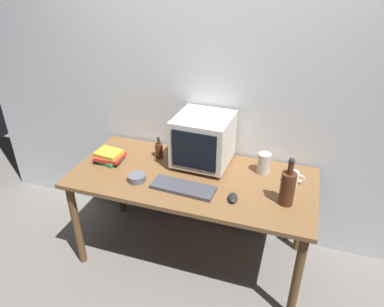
# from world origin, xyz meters

# --- Properties ---
(ground_plane) EXTENTS (6.00, 6.00, 0.00)m
(ground_plane) POSITION_xyz_m (0.00, 0.00, 0.00)
(ground_plane) COLOR slate
(back_wall) EXTENTS (4.00, 0.08, 2.50)m
(back_wall) POSITION_xyz_m (0.00, 0.45, 1.25)
(back_wall) COLOR silver
(back_wall) RESTS_ON ground
(desk) EXTENTS (1.67, 0.77, 0.73)m
(desk) POSITION_xyz_m (0.00, 0.00, 0.65)
(desk) COLOR brown
(desk) RESTS_ON ground
(crt_monitor) EXTENTS (0.40, 0.40, 0.37)m
(crt_monitor) POSITION_xyz_m (0.02, 0.19, 0.92)
(crt_monitor) COLOR beige
(crt_monitor) RESTS_ON desk
(keyboard) EXTENTS (0.43, 0.17, 0.02)m
(keyboard) POSITION_xyz_m (-0.01, -0.16, 0.74)
(keyboard) COLOR #3F3F47
(keyboard) RESTS_ON desk
(computer_mouse) EXTENTS (0.08, 0.11, 0.04)m
(computer_mouse) POSITION_xyz_m (0.33, -0.18, 0.75)
(computer_mouse) COLOR black
(computer_mouse) RESTS_ON desk
(bottle_tall) EXTENTS (0.09, 0.09, 0.32)m
(bottle_tall) POSITION_xyz_m (0.64, -0.11, 0.85)
(bottle_tall) COLOR #472314
(bottle_tall) RESTS_ON desk
(bottle_short) EXTENTS (0.06, 0.06, 0.17)m
(bottle_short) POSITION_xyz_m (-0.32, 0.17, 0.79)
(bottle_short) COLOR #472314
(bottle_short) RESTS_ON desk
(book_stack) EXTENTS (0.21, 0.18, 0.08)m
(book_stack) POSITION_xyz_m (-0.64, -0.00, 0.77)
(book_stack) COLOR #33894C
(book_stack) RESTS_ON desk
(mug) EXTENTS (0.12, 0.08, 0.09)m
(mug) POSITION_xyz_m (0.66, 0.13, 0.78)
(mug) COLOR white
(mug) RESTS_ON desk
(cd_spindle) EXTENTS (0.12, 0.12, 0.04)m
(cd_spindle) POSITION_xyz_m (-0.34, -0.17, 0.75)
(cd_spindle) COLOR #595B66
(cd_spindle) RESTS_ON desk
(metal_canister) EXTENTS (0.09, 0.09, 0.15)m
(metal_canister) POSITION_xyz_m (0.46, 0.20, 0.81)
(metal_canister) COLOR #B7B2A8
(metal_canister) RESTS_ON desk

